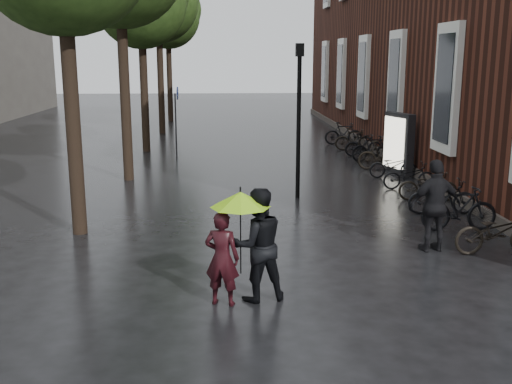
{
  "coord_description": "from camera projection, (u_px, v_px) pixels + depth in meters",
  "views": [
    {
      "loc": [
        -0.9,
        -6.11,
        3.87
      ],
      "look_at": [
        -0.24,
        5.29,
        1.28
      ],
      "focal_mm": 42.0,
      "sensor_mm": 36.0,
      "label": 1
    }
  ],
  "objects": [
    {
      "name": "lime_umbrella",
      "position": [
        240.0,
        199.0,
        9.31
      ],
      "size": [
        0.96,
        0.96,
        1.42
      ],
      "rotation": [
        0.0,
        0.0,
        -0.43
      ],
      "color": "black",
      "rests_on": "ground"
    },
    {
      "name": "person_black",
      "position": [
        258.0,
        245.0,
        9.58
      ],
      "size": [
        1.05,
        0.9,
        1.86
      ],
      "primitive_type": "imported",
      "rotation": [
        0.0,
        0.0,
        3.38
      ],
      "color": "black",
      "rests_on": "ground"
    },
    {
      "name": "parked_bicycles",
      "position": [
        397.0,
        166.0,
        18.99
      ],
      "size": [
        2.06,
        15.97,
        1.04
      ],
      "color": "black",
      "rests_on": "ground"
    },
    {
      "name": "person_burgundy",
      "position": [
        222.0,
        258.0,
        9.42
      ],
      "size": [
        0.64,
        0.51,
        1.54
      ],
      "primitive_type": "imported",
      "rotation": [
        0.0,
        0.0,
        2.85
      ],
      "color": "black",
      "rests_on": "ground"
    },
    {
      "name": "pedestrian_walking",
      "position": [
        435.0,
        206.0,
        12.03
      ],
      "size": [
        1.16,
        0.63,
        1.89
      ],
      "primitive_type": "imported",
      "rotation": [
        0.0,
        0.0,
        3.3
      ],
      "color": "black",
      "rests_on": "ground"
    },
    {
      "name": "cycle_sign",
      "position": [
        177.0,
        111.0,
        23.38
      ],
      "size": [
        0.14,
        0.5,
        2.74
      ],
      "rotation": [
        0.0,
        0.0,
        -0.02
      ],
      "color": "#262628",
      "rests_on": "ground"
    },
    {
      "name": "ad_lightbox",
      "position": [
        398.0,
        144.0,
        19.89
      ],
      "size": [
        0.31,
        1.37,
        2.06
      ],
      "rotation": [
        0.0,
        0.0,
        0.3
      ],
      "color": "black",
      "rests_on": "ground"
    },
    {
      "name": "brick_building",
      "position": [
        491.0,
        5.0,
        25.08
      ],
      "size": [
        10.2,
        33.2,
        12.0
      ],
      "color": "#38160F",
      "rests_on": "ground"
    },
    {
      "name": "lamp_post",
      "position": [
        299.0,
        106.0,
        16.24
      ],
      "size": [
        0.22,
        0.22,
        4.22
      ],
      "rotation": [
        0.0,
        0.0,
        0.39
      ],
      "color": "black",
      "rests_on": "ground"
    }
  ]
}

